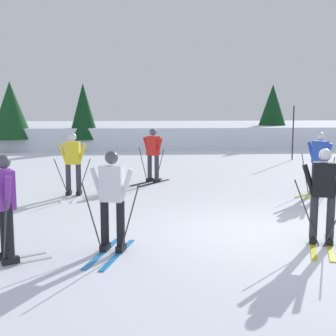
{
  "coord_description": "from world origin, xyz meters",
  "views": [
    {
      "loc": [
        -2.28,
        -8.38,
        2.47
      ],
      "look_at": [
        -1.51,
        2.76,
        0.9
      ],
      "focal_mm": 48.69,
      "sensor_mm": 36.0,
      "label": 1
    }
  ],
  "objects": [
    {
      "name": "trail_marker_pole",
      "position": [
        4.66,
        11.38,
        1.2
      ],
      "size": [
        0.05,
        0.05,
        2.4
      ],
      "primitive_type": "cylinder",
      "color": "black",
      "rests_on": "ground"
    },
    {
      "name": "conifer_far_centre",
      "position": [
        -5.1,
        16.45,
        2.08
      ],
      "size": [
        1.64,
        1.64,
        3.59
      ],
      "color": "#513823",
      "rests_on": "ground"
    },
    {
      "name": "skier_blue",
      "position": [
        2.76,
        3.74,
        0.96
      ],
      "size": [
        1.46,
        1.31,
        1.71
      ],
      "color": "gold",
      "rests_on": "ground"
    },
    {
      "name": "skier_red",
      "position": [
        -1.76,
        5.93,
        0.92
      ],
      "size": [
        1.29,
        1.48,
        1.71
      ],
      "color": "black",
      "rests_on": "ground"
    },
    {
      "name": "conifer_far_left",
      "position": [
        5.95,
        18.84,
        2.12
      ],
      "size": [
        2.02,
        2.02,
        3.66
      ],
      "color": "#513823",
      "rests_on": "ground"
    },
    {
      "name": "ground_plane",
      "position": [
        0.0,
        0.0,
        0.0
      ],
      "size": [
        120.0,
        120.0,
        0.0
      ],
      "primitive_type": "plane",
      "color": "silver"
    },
    {
      "name": "skier_yellow",
      "position": [
        -3.99,
        3.92,
        0.92
      ],
      "size": [
        1.0,
        1.63,
        1.71
      ],
      "color": "silver",
      "rests_on": "ground"
    },
    {
      "name": "skier_white",
      "position": [
        -2.7,
        -0.93,
        0.92
      ],
      "size": [
        0.97,
        1.64,
        1.71
      ],
      "color": "#237AC6",
      "rests_on": "ground"
    },
    {
      "name": "conifer_far_right",
      "position": [
        -8.89,
        16.34,
        2.15
      ],
      "size": [
        2.17,
        2.17,
        3.67
      ],
      "color": "#513823",
      "rests_on": "ground"
    },
    {
      "name": "far_snow_ridge",
      "position": [
        0.0,
        20.04,
        0.6
      ],
      "size": [
        80.0,
        8.35,
        1.2
      ],
      "primitive_type": "cube",
      "color": "silver",
      "rests_on": "ground"
    },
    {
      "name": "skier_purple",
      "position": [
        -4.32,
        -1.35,
        0.92
      ],
      "size": [
        1.58,
        1.11,
        1.71
      ],
      "color": "silver",
      "rests_on": "ground"
    },
    {
      "name": "skier_black",
      "position": [
        0.98,
        -0.75,
        0.96
      ],
      "size": [
        0.95,
        1.63,
        1.71
      ],
      "color": "gold",
      "rests_on": "ground"
    }
  ]
}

